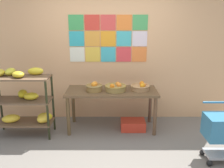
# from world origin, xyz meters

# --- Properties ---
(ground) EXTENTS (9.16, 9.16, 0.00)m
(ground) POSITION_xyz_m (0.00, 0.00, 0.00)
(ground) COLOR slate
(back_wall_with_art) EXTENTS (4.70, 0.07, 2.96)m
(back_wall_with_art) POSITION_xyz_m (-0.00, 1.61, 1.48)
(back_wall_with_art) COLOR #E2AA74
(back_wall_with_art) RESTS_ON ground
(banana_shelf_unit) EXTENTS (0.98, 0.46, 1.16)m
(banana_shelf_unit) POSITION_xyz_m (-1.42, 0.83, 0.66)
(banana_shelf_unit) COLOR #252B15
(banana_shelf_unit) RESTS_ON ground
(display_table) EXTENTS (1.59, 0.67, 0.73)m
(display_table) POSITION_xyz_m (0.06, 1.06, 0.64)
(display_table) COLOR brown
(display_table) RESTS_ON ground
(fruit_basket_back_left) EXTENTS (0.34, 0.34, 0.14)m
(fruit_basket_back_left) POSITION_xyz_m (0.57, 1.06, 0.79)
(fruit_basket_back_left) COLOR tan
(fruit_basket_back_left) RESTS_ON display_table
(fruit_basket_back_right) EXTENTS (0.29, 0.29, 0.17)m
(fruit_basket_back_right) POSITION_xyz_m (-0.25, 1.01, 0.80)
(fruit_basket_back_right) COLOR olive
(fruit_basket_back_right) RESTS_ON display_table
(fruit_basket_left) EXTENTS (0.37, 0.37, 0.15)m
(fruit_basket_left) POSITION_xyz_m (0.12, 1.02, 0.79)
(fruit_basket_left) COLOR olive
(fruit_basket_left) RESTS_ON display_table
(produce_crate_under_table) EXTENTS (0.44, 0.32, 0.17)m
(produce_crate_under_table) POSITION_xyz_m (0.44, 1.02, 0.08)
(produce_crate_under_table) COLOR red
(produce_crate_under_table) RESTS_ON ground
(shopping_cart) EXTENTS (0.51, 0.41, 0.81)m
(shopping_cart) POSITION_xyz_m (1.61, 0.02, 0.48)
(shopping_cart) COLOR black
(shopping_cart) RESTS_ON ground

